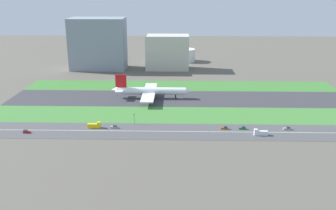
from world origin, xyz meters
The scene contains 19 objects.
ground_plane centered at (0.00, 0.00, 0.00)m, with size 800.00×800.00×0.00m, color #5B564C.
runway centered at (0.00, 0.00, 0.05)m, with size 280.00×46.00×0.10m, color #38383D.
grass_median_north centered at (0.00, 41.00, 0.05)m, with size 280.00×36.00×0.10m, color #3D7A33.
grass_median_south centered at (0.00, -41.00, 0.05)m, with size 280.00×36.00×0.10m, color #427F38.
highway centered at (0.00, -73.00, 0.05)m, with size 280.00×28.00×0.10m, color #4C4C4F.
highway_centerline centered at (0.00, -73.00, 0.11)m, with size 266.00×0.50×0.01m, color silver.
airliner centered at (-25.54, 0.00, 6.23)m, with size 65.00×56.00×19.70m.
car_1 centered at (39.38, -68.00, 0.92)m, with size 4.40×1.80×2.00m.
car_3 centered at (-43.92, -68.00, 0.92)m, with size 4.40×1.80×2.00m.
car_0 centered at (68.01, -68.00, 0.92)m, with size 4.40×1.80×2.00m.
truck_1 centered at (48.78, -78.00, 1.67)m, with size 8.40×2.50×4.00m.
car_2 centered at (-97.71, -78.00, 0.92)m, with size 4.40×1.80×2.00m.
car_4 centered at (27.83, -68.00, 0.92)m, with size 4.40×1.80×2.00m.
truck_0 centered at (-56.72, -68.00, 1.67)m, with size 8.40×2.50×4.00m.
traffic_light centered at (-31.59, -60.01, 4.29)m, with size 0.36×0.50×7.20m.
terminal_building centered at (-90.00, 114.00, 27.78)m, with size 59.55×33.30×55.56m, color gray.
hangar_building centered at (-14.13, 114.00, 18.69)m, with size 46.55×27.19×37.38m, color beige.
fuel_tank_west centered at (-24.82, 159.00, 8.57)m, with size 17.55×17.55×17.14m, color silver.
fuel_tank_centre centered at (6.22, 159.00, 7.54)m, with size 24.52×24.52×15.07m, color silver.
Camera 1 is at (-2.95, -294.18, 88.48)m, focal length 39.96 mm.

